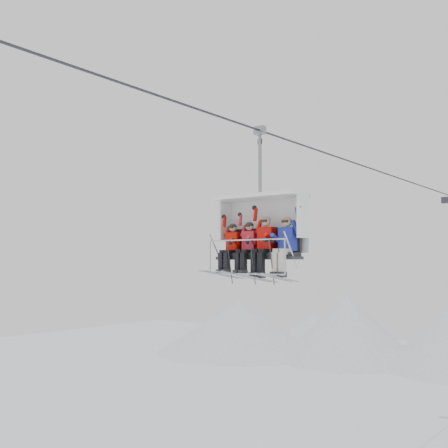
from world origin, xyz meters
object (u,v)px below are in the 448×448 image
Objects in this scene: skier_center_left at (248,246)px; skier_far_right at (285,244)px; skier_far_left at (231,247)px; skier_center_right at (265,244)px; chairlift_carrier at (263,226)px.

skier_far_right reaches higher than skier_center_left.
skier_center_right reaches higher than skier_far_left.
skier_far_left is (-0.83, -0.32, -0.54)m from chairlift_carrier.
skier_center_left reaches higher than skier_far_left.
skier_far_left is 0.55m from skier_center_left.
skier_center_right is (0.25, -0.30, -0.47)m from chairlift_carrier.
chairlift_carrier reaches higher than skier_center_right.
chairlift_carrier is 2.36× the size of skier_center_left.
skier_center_right is at bearing -51.03° from chairlift_carrier.
skier_far_left is 1.00× the size of skier_far_right.
skier_center_left is at bearing 0.27° from skier_far_left.
skier_center_right is at bearing 0.97° from skier_far_left.
skier_center_left is (-0.28, -0.32, -0.53)m from chairlift_carrier.
chairlift_carrier is 2.36× the size of skier_far_left.
skier_center_right is (0.53, 0.02, 0.06)m from skier_center_left.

